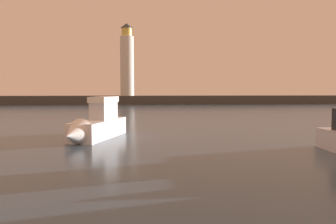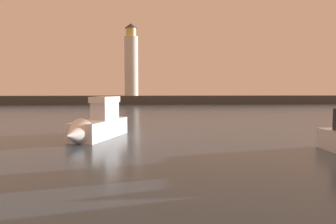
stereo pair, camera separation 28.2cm
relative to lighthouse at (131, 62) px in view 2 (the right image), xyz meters
name	(u,v)px [view 2 (the right image)]	position (x,y,z in m)	size (l,w,h in m)	color
ground_plane	(152,117)	(3.52, -31.28, -8.60)	(220.00, 220.00, 0.00)	#384C60
breakwater	(149,100)	(3.52, 0.00, -7.73)	(97.08, 4.37, 1.73)	#423F3D
lighthouse	(131,62)	(0.00, 0.00, 0.00)	(2.72, 2.72, 14.50)	silver
motorboat_0	(96,125)	(-0.08, -45.82, -7.80)	(3.38, 6.19, 2.63)	white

